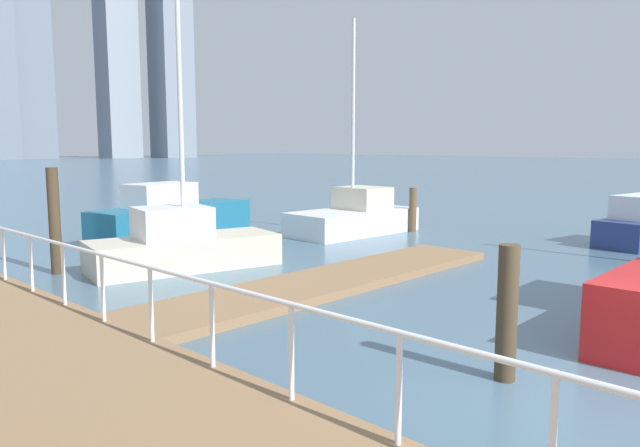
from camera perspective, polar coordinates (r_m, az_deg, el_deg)
The scene contains 12 objects.
ground_plane at distance 23.34m, azimuth -27.65°, elevation -1.05°, with size 300.00×300.00×0.00m, color slate.
floating_dock at distance 13.25m, azimuth 0.07°, elevation -5.72°, with size 10.98×2.00×0.18m, color #93704C.
boardwalk_railing at distance 11.70m, azimuth -24.69°, elevation -2.53°, with size 0.06×26.70×1.08m.
dock_piling_0 at distance 21.91m, azimuth 8.84°, elevation 1.31°, with size 0.27×0.27×1.60m, color brown.
dock_piling_1 at distance 8.33m, azimuth 17.40°, elevation -8.16°, with size 0.27×0.27×1.83m, color #473826.
dock_piling_2 at distance 15.78m, azimuth -23.98°, elevation 0.20°, with size 0.27×0.27×2.59m, color #473826.
moored_boat_1 at distance 21.30m, azimuth 3.29°, elevation 0.68°, with size 4.95×2.38×7.40m.
moored_boat_2 at distance 15.54m, azimuth -13.03°, elevation -1.98°, with size 4.97×2.81×6.96m.
moored_boat_3 at distance 20.77m, azimuth -13.94°, elevation 0.61°, with size 6.19×2.65×1.88m.
skyline_tower_5 at distance 155.66m, azimuth -26.31°, elevation 14.96°, with size 8.92×8.19×50.92m, color slate.
skyline_tower_6 at distance 160.24m, azimuth -18.96°, elevation 18.64°, with size 8.30×6.82×70.50m, color #8C939E.
skyline_tower_7 at distance 164.19m, azimuth -14.22°, elevation 19.94°, with size 8.21×9.50×78.37m, color gray.
Camera 1 is at (-7.38, -1.93, 3.11)m, focal length 33.57 mm.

